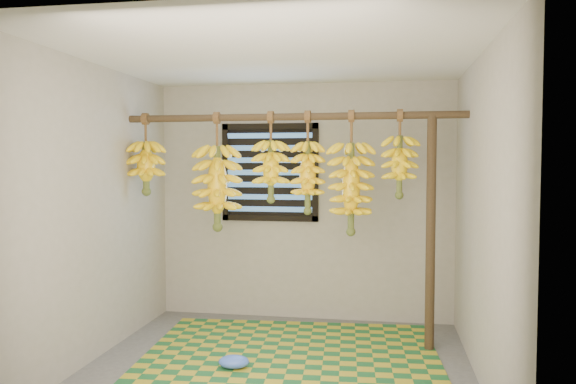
% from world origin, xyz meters
% --- Properties ---
extents(floor, '(3.00, 3.00, 0.01)m').
position_xyz_m(floor, '(0.00, 0.00, -0.01)').
color(floor, '#555555').
rests_on(floor, ground).
extents(ceiling, '(3.00, 3.00, 0.01)m').
position_xyz_m(ceiling, '(0.00, 0.00, 2.40)').
color(ceiling, silver).
rests_on(ceiling, wall_back).
extents(wall_back, '(3.00, 0.01, 2.40)m').
position_xyz_m(wall_back, '(0.00, 1.50, 1.20)').
color(wall_back, gray).
rests_on(wall_back, floor).
extents(wall_left, '(0.01, 3.00, 2.40)m').
position_xyz_m(wall_left, '(-1.50, 0.00, 1.20)').
color(wall_left, gray).
rests_on(wall_left, floor).
extents(wall_right, '(0.01, 3.00, 2.40)m').
position_xyz_m(wall_right, '(1.50, 0.00, 1.20)').
color(wall_right, gray).
rests_on(wall_right, floor).
extents(window, '(1.00, 0.04, 1.00)m').
position_xyz_m(window, '(-0.35, 1.48, 1.50)').
color(window, black).
rests_on(window, wall_back).
extents(hanging_pole, '(3.00, 0.06, 0.06)m').
position_xyz_m(hanging_pole, '(0.00, 0.70, 2.00)').
color(hanging_pole, '#473620').
rests_on(hanging_pole, wall_left).
extents(support_post, '(0.08, 0.08, 2.00)m').
position_xyz_m(support_post, '(1.20, 0.70, 1.00)').
color(support_post, '#473620').
rests_on(support_post, floor).
extents(woven_mat, '(2.54, 2.09, 0.01)m').
position_xyz_m(woven_mat, '(0.06, 0.35, 0.01)').
color(woven_mat, '#1B5D2C').
rests_on(woven_mat, floor).
extents(plastic_bag, '(0.26, 0.20, 0.10)m').
position_xyz_m(plastic_bag, '(-0.33, -0.02, 0.06)').
color(plastic_bag, '#3E68E9').
rests_on(plastic_bag, woven_mat).
extents(banana_bunch_a, '(0.31, 0.31, 0.74)m').
position_xyz_m(banana_bunch_a, '(-1.35, 0.70, 1.56)').
color(banana_bunch_a, brown).
rests_on(banana_bunch_a, hanging_pole).
extents(banana_bunch_b, '(0.42, 0.42, 1.05)m').
position_xyz_m(banana_bunch_b, '(-0.67, 0.70, 1.38)').
color(banana_bunch_b, brown).
rests_on(banana_bunch_b, hanging_pole).
extents(banana_bunch_c, '(0.31, 0.31, 0.79)m').
position_xyz_m(banana_bunch_c, '(-0.18, 0.70, 1.53)').
color(banana_bunch_c, brown).
rests_on(banana_bunch_c, hanging_pole).
extents(banana_bunch_d, '(0.28, 0.28, 0.89)m').
position_xyz_m(banana_bunch_d, '(0.15, 0.70, 1.47)').
color(banana_bunch_d, brown).
rests_on(banana_bunch_d, hanging_pole).
extents(banana_bunch_e, '(0.38, 0.38, 1.07)m').
position_xyz_m(banana_bunch_e, '(0.53, 0.70, 1.38)').
color(banana_bunch_e, brown).
rests_on(banana_bunch_e, hanging_pole).
extents(banana_bunch_f, '(0.30, 0.30, 0.75)m').
position_xyz_m(banana_bunch_f, '(0.94, 0.70, 1.57)').
color(banana_bunch_f, brown).
rests_on(banana_bunch_f, hanging_pole).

